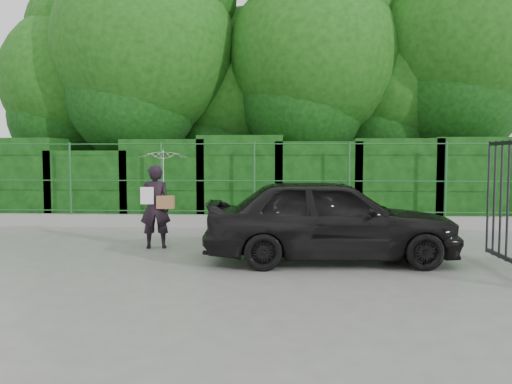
{
  "coord_description": "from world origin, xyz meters",
  "views": [
    {
      "loc": [
        1.12,
        -7.66,
        1.73
      ],
      "look_at": [
        0.63,
        1.3,
        1.1
      ],
      "focal_mm": 35.0,
      "sensor_mm": 36.0,
      "label": 1
    }
  ],
  "objects": [
    {
      "name": "ground",
      "position": [
        0.0,
        0.0,
        0.0
      ],
      "size": [
        80.0,
        80.0,
        0.0
      ],
      "primitive_type": "plane",
      "color": "gray"
    },
    {
      "name": "kerb",
      "position": [
        0.0,
        4.5,
        0.15
      ],
      "size": [
        14.0,
        0.25,
        0.3
      ],
      "primitive_type": "cube",
      "color": "#9E9E99",
      "rests_on": "ground"
    },
    {
      "name": "fence",
      "position": [
        0.22,
        4.5,
        1.2
      ],
      "size": [
        14.13,
        0.06,
        1.8
      ],
      "color": "#205528",
      "rests_on": "kerb"
    },
    {
      "name": "hedge",
      "position": [
        0.07,
        5.5,
        1.09
      ],
      "size": [
        14.2,
        1.2,
        2.29
      ],
      "color": "black",
      "rests_on": "ground"
    },
    {
      "name": "trees",
      "position": [
        1.14,
        7.74,
        4.62
      ],
      "size": [
        17.1,
        6.15,
        8.08
      ],
      "color": "black",
      "rests_on": "ground"
    },
    {
      "name": "woman",
      "position": [
        -1.21,
        1.65,
        1.23
      ],
      "size": [
        0.91,
        0.9,
        1.88
      ],
      "color": "black",
      "rests_on": "ground"
    },
    {
      "name": "car",
      "position": [
        1.89,
        0.63,
        0.71
      ],
      "size": [
        4.24,
        1.92,
        1.41
      ],
      "primitive_type": "imported",
      "rotation": [
        0.0,
        0.0,
        1.63
      ],
      "color": "black",
      "rests_on": "ground"
    }
  ]
}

